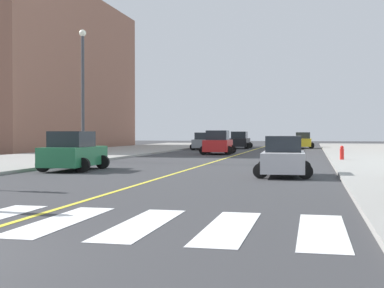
{
  "coord_description": "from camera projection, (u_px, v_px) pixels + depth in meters",
  "views": [
    {
      "loc": [
        6.1,
        -6.55,
        1.89
      ],
      "look_at": [
        -2.86,
        33.7,
        0.99
      ],
      "focal_mm": 50.6,
      "sensor_mm": 36.0,
      "label": 1
    }
  ],
  "objects": [
    {
      "name": "crosswalk_paint",
      "position": [
        23.0,
        219.0,
        11.66
      ],
      "size": [
        13.5,
        4.0,
        0.01
      ],
      "color": "silver",
      "rests_on": "ground"
    },
    {
      "name": "lane_divider_paint",
      "position": [
        240.0,
        154.0,
        46.79
      ],
      "size": [
        0.16,
        80.0,
        0.01
      ],
      "primitive_type": "cube",
      "color": "yellow",
      "rests_on": "ground"
    },
    {
      "name": "low_rise_brick_west",
      "position": [
        25.0,
        73.0,
        62.46
      ],
      "size": [
        16.0,
        32.0,
        17.59
      ],
      "primitive_type": "cube",
      "color": "brown",
      "rests_on": "ground"
    },
    {
      "name": "car_yellow_nearest",
      "position": [
        303.0,
        141.0,
        63.34
      ],
      "size": [
        2.64,
        4.21,
        1.88
      ],
      "rotation": [
        0.0,
        0.0,
        3.13
      ],
      "color": "gold",
      "rests_on": "ground"
    },
    {
      "name": "car_silver_second",
      "position": [
        283.0,
        157.0,
        23.1
      ],
      "size": [
        2.49,
        3.92,
        1.73
      ],
      "rotation": [
        0.0,
        0.0,
        3.17
      ],
      "color": "#B7B7BC",
      "rests_on": "ground"
    },
    {
      "name": "car_red_third",
      "position": [
        218.0,
        143.0,
        46.25
      ],
      "size": [
        2.96,
        4.63,
        2.04
      ],
      "rotation": [
        0.0,
        0.0,
        0.04
      ],
      "color": "red",
      "rests_on": "ground"
    },
    {
      "name": "car_gray_fourth",
      "position": [
        204.0,
        142.0,
        57.67
      ],
      "size": [
        2.6,
        4.15,
        1.85
      ],
      "rotation": [
        0.0,
        0.0,
        0.0
      ],
      "color": "slate",
      "rests_on": "ground"
    },
    {
      "name": "car_green_fifth",
      "position": [
        73.0,
        152.0,
        26.66
      ],
      "size": [
        2.79,
        4.39,
        1.93
      ],
      "rotation": [
        0.0,
        0.0,
        0.03
      ],
      "color": "#236B42",
      "rests_on": "ground"
    },
    {
      "name": "car_black_sixth",
      "position": [
        240.0,
        141.0,
        62.21
      ],
      "size": [
        2.76,
        4.41,
        1.97
      ],
      "rotation": [
        0.0,
        0.0,
        0.01
      ],
      "color": "black",
      "rests_on": "ground"
    },
    {
      "name": "fire_hydrant",
      "position": [
        342.0,
        153.0,
        34.3
      ],
      "size": [
        0.26,
        0.26,
        0.89
      ],
      "color": "red",
      "rests_on": "sidewalk_kerb_east"
    },
    {
      "name": "street_lamp",
      "position": [
        83.0,
        84.0,
        34.11
      ],
      "size": [
        0.44,
        0.44,
        8.2
      ],
      "color": "#38383D",
      "rests_on": "sidewalk_kerb_west"
    }
  ]
}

